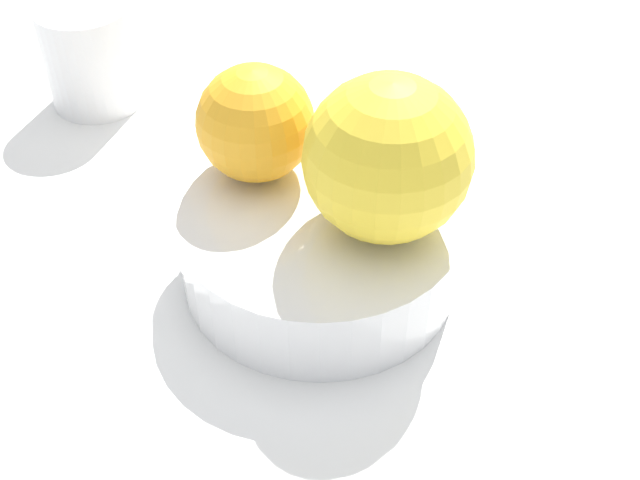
{
  "coord_description": "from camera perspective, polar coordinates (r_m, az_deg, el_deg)",
  "views": [
    {
      "loc": [
        -6.48,
        32.95,
        33.69
      ],
      "look_at": [
        0.0,
        0.0,
        2.77
      ],
      "focal_mm": 45.45,
      "sensor_mm": 36.0,
      "label": 1
    }
  ],
  "objects": [
    {
      "name": "ceramic_cup",
      "position": [
        0.62,
        -15.83,
        12.38
      ],
      "size": [
        6.74,
        6.74,
        7.56
      ],
      "primitive_type": "cylinder",
      "color": "white",
      "rests_on": "ground_plane"
    },
    {
      "name": "orange_in_bowl_0",
      "position": [
        0.41,
        4.71,
        5.4
      ],
      "size": [
        8.79,
        8.79,
        8.79
      ],
      "primitive_type": "sphere",
      "color": "yellow",
      "rests_on": "fruit_bowl"
    },
    {
      "name": "orange_in_bowl_1",
      "position": [
        0.46,
        -4.57,
        8.21
      ],
      "size": [
        6.69,
        6.69,
        6.69
      ],
      "primitive_type": "sphere",
      "color": "#F9A823",
      "rests_on": "fruit_bowl"
    },
    {
      "name": "fruit_bowl",
      "position": [
        0.46,
        0.0,
        -0.53
      ],
      "size": [
        15.78,
        15.78,
        4.62
      ],
      "color": "white",
      "rests_on": "ground_plane"
    },
    {
      "name": "ground_plane",
      "position": [
        0.48,
        0.0,
        -3.3
      ],
      "size": [
        110.0,
        110.0,
        2.0
      ],
      "primitive_type": "cube",
      "color": "white"
    }
  ]
}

